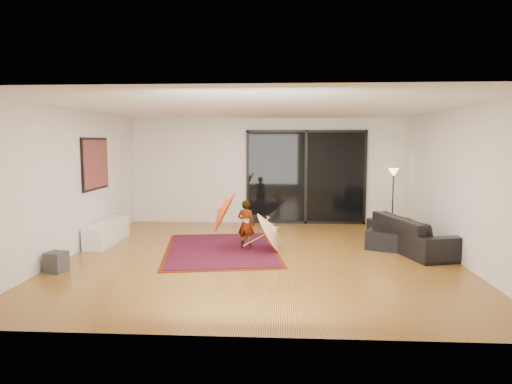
# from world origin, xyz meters

# --- Properties ---
(floor) EXTENTS (7.00, 7.00, 0.00)m
(floor) POSITION_xyz_m (0.00, 0.00, 0.00)
(floor) COLOR #AE782F
(floor) RESTS_ON ground
(ceiling) EXTENTS (7.00, 7.00, 0.00)m
(ceiling) POSITION_xyz_m (0.00, 0.00, 2.70)
(ceiling) COLOR white
(ceiling) RESTS_ON wall_back
(wall_back) EXTENTS (7.00, 0.00, 7.00)m
(wall_back) POSITION_xyz_m (0.00, 3.50, 1.35)
(wall_back) COLOR silver
(wall_back) RESTS_ON floor
(wall_front) EXTENTS (7.00, 0.00, 7.00)m
(wall_front) POSITION_xyz_m (0.00, -3.50, 1.35)
(wall_front) COLOR silver
(wall_front) RESTS_ON floor
(wall_left) EXTENTS (0.00, 7.00, 7.00)m
(wall_left) POSITION_xyz_m (-3.50, 0.00, 1.35)
(wall_left) COLOR silver
(wall_left) RESTS_ON floor
(wall_right) EXTENTS (0.00, 7.00, 7.00)m
(wall_right) POSITION_xyz_m (3.50, 0.00, 1.35)
(wall_right) COLOR silver
(wall_right) RESTS_ON floor
(sliding_door) EXTENTS (3.06, 0.07, 2.40)m
(sliding_door) POSITION_xyz_m (1.00, 3.47, 1.20)
(sliding_door) COLOR black
(sliding_door) RESTS_ON wall_back
(painting) EXTENTS (0.04, 1.28, 1.08)m
(painting) POSITION_xyz_m (-3.46, 1.00, 1.65)
(painting) COLOR black
(painting) RESTS_ON wall_left
(media_console) EXTENTS (0.42, 1.62, 0.45)m
(media_console) POSITION_xyz_m (-3.25, 0.95, 0.22)
(media_console) COLOR white
(media_console) RESTS_ON floor
(speaker) EXTENTS (0.35, 0.35, 0.33)m
(speaker) POSITION_xyz_m (-3.25, -1.22, 0.17)
(speaker) COLOR #424244
(speaker) RESTS_ON floor
(persian_rug) EXTENTS (2.59, 3.30, 0.02)m
(persian_rug) POSITION_xyz_m (-0.79, 0.45, 0.01)
(persian_rug) COLOR #531607
(persian_rug) RESTS_ON floor
(sofa) EXTENTS (1.45, 2.42, 0.66)m
(sofa) POSITION_xyz_m (2.95, 0.67, 0.33)
(sofa) COLOR black
(sofa) RESTS_ON floor
(ottoman) EXTENTS (0.86, 0.86, 0.37)m
(ottoman) POSITION_xyz_m (2.44, 0.76, 0.19)
(ottoman) COLOR black
(ottoman) RESTS_ON floor
(floor_lamp) EXTENTS (0.25, 0.25, 1.46)m
(floor_lamp) POSITION_xyz_m (3.10, 3.01, 1.15)
(floor_lamp) COLOR black
(floor_lamp) RESTS_ON floor
(child) EXTENTS (0.41, 0.33, 0.98)m
(child) POSITION_xyz_m (-0.31, 0.56, 0.49)
(child) COLOR #999999
(child) RESTS_ON floor
(parasol_orange) EXTENTS (0.54, 0.87, 0.88)m
(parasol_orange) POSITION_xyz_m (-0.86, 0.51, 0.73)
(parasol_orange) COLOR #F3430C
(parasol_orange) RESTS_ON child
(parasol_white) EXTENTS (0.58, 0.83, 0.93)m
(parasol_white) POSITION_xyz_m (0.29, 0.41, 0.50)
(parasol_white) COLOR beige
(parasol_white) RESTS_ON floor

